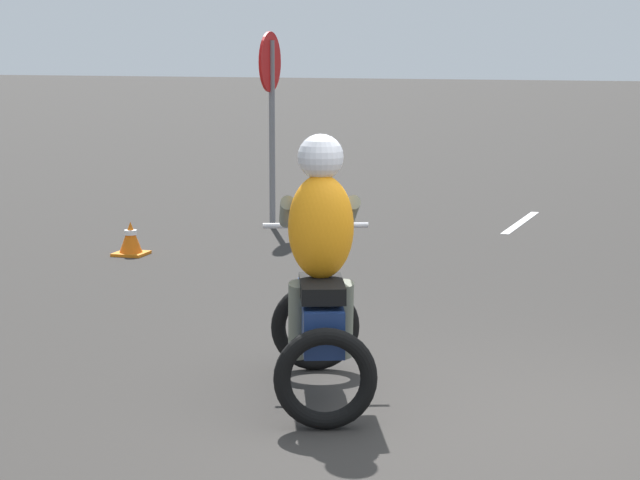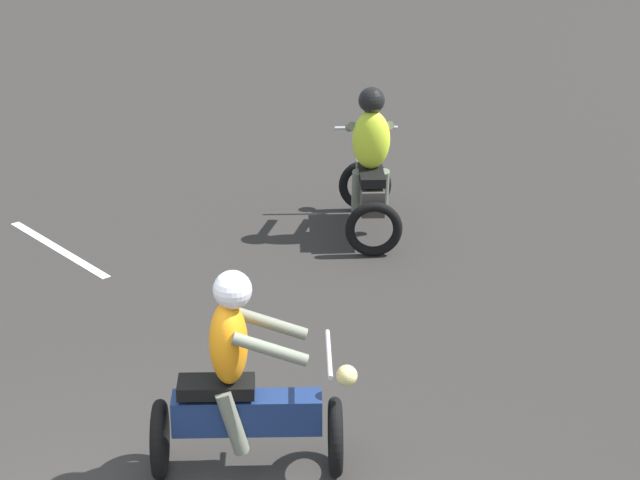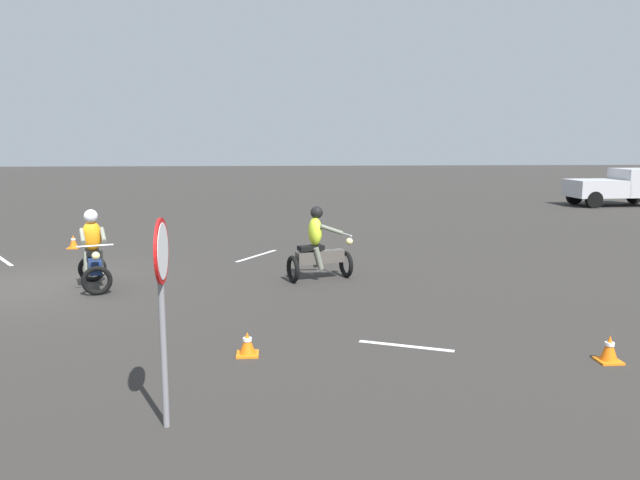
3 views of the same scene
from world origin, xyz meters
name	(u,v)px [view 2 (image 2 of 3)]	position (x,y,z in m)	size (l,w,h in m)	color
motorcycle_rider_foreground	(242,388)	(0.30, 1.26, 0.73)	(1.55, 1.06, 1.66)	black
motorcycle_rider_background	(370,170)	(-0.12, 6.02, 0.73)	(1.07, 1.55, 1.66)	black
lane_stripe_nw	(58,249)	(-3.13, 4.55, 0.00)	(0.10, 1.92, 0.01)	silver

